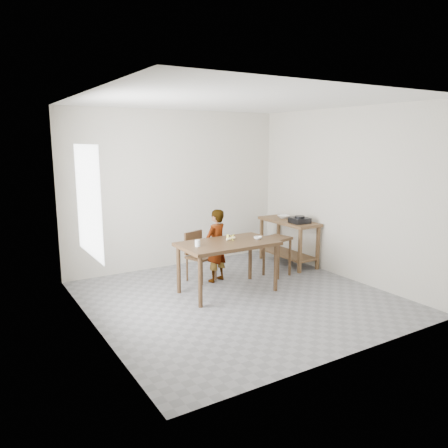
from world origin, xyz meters
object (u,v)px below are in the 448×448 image
child (216,246)px  stool (277,256)px  dining_table (228,267)px  prep_counter (288,242)px  dining_chair (201,257)px

child → stool: bearing=144.3°
dining_table → prep_counter: bearing=22.1°
prep_counter → dining_chair: 1.80m
dining_table → dining_chair: (-0.07, 0.67, 0.01)m
prep_counter → stool: (-0.61, -0.44, -0.08)m
stool → dining_chair: bearing=161.1°
child → stool: child is taller
stool → child: bearing=165.0°
prep_counter → dining_chair: bearing=-178.9°
dining_chair → prep_counter: bearing=-17.4°
child → dining_chair: bearing=-57.0°
child → stool: size_ratio=1.77×
prep_counter → child: child is taller
dining_table → dining_chair: bearing=96.4°
dining_chair → stool: dining_chair is taller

